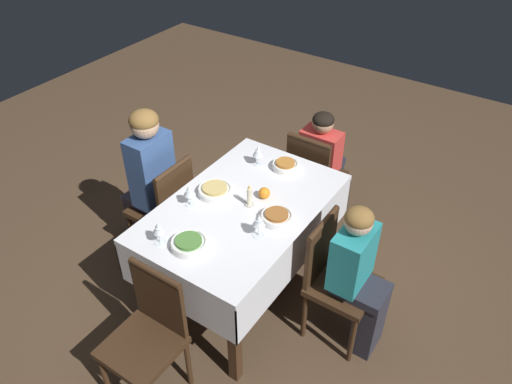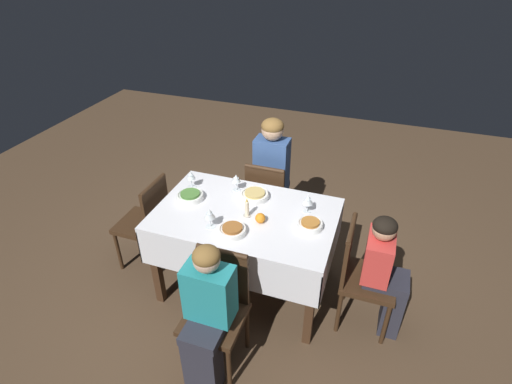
% 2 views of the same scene
% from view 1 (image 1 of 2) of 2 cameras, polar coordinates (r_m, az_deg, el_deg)
% --- Properties ---
extents(ground_plane, '(8.00, 8.00, 0.00)m').
position_cam_1_polar(ground_plane, '(3.66, -1.39, -10.84)').
color(ground_plane, '#4C3826').
extents(dining_table, '(1.35, 0.87, 0.76)m').
position_cam_1_polar(dining_table, '(3.19, -1.56, -3.03)').
color(dining_table, silver).
rests_on(dining_table, ground_plane).
extents(chair_north, '(0.38, 0.38, 0.87)m').
position_cam_1_polar(chair_north, '(3.62, -10.22, -1.56)').
color(chair_north, '#382314').
rests_on(chair_north, ground_plane).
extents(chair_south, '(0.38, 0.38, 0.87)m').
position_cam_1_polar(chair_south, '(3.12, 8.97, -9.36)').
color(chair_south, '#382314').
rests_on(chair_south, ground_plane).
extents(chair_east, '(0.38, 0.38, 0.87)m').
position_cam_1_polar(chair_east, '(3.89, 6.53, 1.95)').
color(chair_east, '#382314').
rests_on(chair_east, ground_plane).
extents(chair_west, '(0.38, 0.38, 0.87)m').
position_cam_1_polar(chair_west, '(2.87, -12.13, -15.37)').
color(chair_west, '#382314').
rests_on(chair_west, ground_plane).
extents(person_adult_denim, '(0.30, 0.34, 1.22)m').
position_cam_1_polar(person_adult_denim, '(3.58, -12.25, 1.79)').
color(person_adult_denim, '#383342').
rests_on(person_adult_denim, ground_plane).
extents(person_child_teal, '(0.30, 0.33, 1.04)m').
position_cam_1_polar(person_child_teal, '(3.02, 11.77, -9.31)').
color(person_child_teal, '#282833').
rests_on(person_child_teal, ground_plane).
extents(person_child_red, '(0.33, 0.30, 0.98)m').
position_cam_1_polar(person_child_red, '(3.98, 7.69, 3.72)').
color(person_child_red, '#282833').
rests_on(person_child_red, ground_plane).
extents(bowl_north, '(0.22, 0.22, 0.06)m').
position_cam_1_polar(bowl_north, '(3.21, -4.69, 0.23)').
color(bowl_north, white).
rests_on(bowl_north, dining_table).
extents(wine_glass_north, '(0.07, 0.07, 0.15)m').
position_cam_1_polar(wine_glass_north, '(3.08, -7.62, 0.06)').
color(wine_glass_north, white).
rests_on(wine_glass_north, dining_table).
extents(bowl_south, '(0.20, 0.20, 0.06)m').
position_cam_1_polar(bowl_south, '(3.00, 2.33, -2.87)').
color(bowl_south, white).
rests_on(bowl_south, dining_table).
extents(wine_glass_south, '(0.08, 0.08, 0.16)m').
position_cam_1_polar(wine_glass_south, '(2.84, 0.34, -3.32)').
color(wine_glass_south, white).
rests_on(wine_glass_south, dining_table).
extents(bowl_east, '(0.18, 0.18, 0.06)m').
position_cam_1_polar(bowl_east, '(3.43, 3.37, 3.08)').
color(bowl_east, white).
rests_on(bowl_east, dining_table).
extents(wine_glass_east, '(0.08, 0.08, 0.15)m').
position_cam_1_polar(wine_glass_east, '(3.42, 0.27, 4.66)').
color(wine_glass_east, white).
rests_on(wine_glass_east, dining_table).
extents(bowl_west, '(0.21, 0.21, 0.06)m').
position_cam_1_polar(bowl_west, '(2.85, -7.68, -5.84)').
color(bowl_west, white).
rests_on(bowl_west, dining_table).
extents(wine_glass_west, '(0.07, 0.07, 0.15)m').
position_cam_1_polar(wine_glass_west, '(2.84, -11.10, -4.15)').
color(wine_glass_west, white).
rests_on(wine_glass_west, dining_table).
extents(candle_centerpiece, '(0.06, 0.06, 0.16)m').
position_cam_1_polar(candle_centerpiece, '(3.09, -0.76, -0.68)').
color(candle_centerpiece, beige).
rests_on(candle_centerpiece, dining_table).
extents(orange_fruit, '(0.07, 0.07, 0.07)m').
position_cam_1_polar(orange_fruit, '(3.16, 0.96, -0.12)').
color(orange_fruit, orange).
rests_on(orange_fruit, dining_table).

